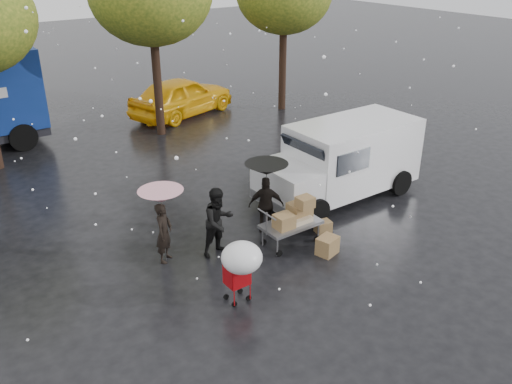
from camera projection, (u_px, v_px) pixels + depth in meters
ground at (258, 268)px, 12.59m from camera, size 90.00×90.00×0.00m
person_pink at (164, 233)px, 12.61m from camera, size 0.65×0.62×1.49m
person_middle at (219, 222)px, 12.85m from camera, size 0.91×0.74×1.72m
person_black at (266, 205)px, 13.86m from camera, size 0.95×0.82×1.54m
umbrella_pink at (161, 196)px, 12.21m from camera, size 1.04×1.04×1.84m
umbrella_black at (266, 169)px, 13.43m from camera, size 1.10×1.10×1.92m
vendor_cart at (294, 217)px, 13.36m from camera, size 1.52×0.80×1.27m
shopping_cart at (241, 260)px, 10.93m from camera, size 0.84×0.84×1.46m
white_van at (343, 159)px, 15.70m from camera, size 4.91×2.18×2.20m
box_ground_near at (327, 246)px, 13.09m from camera, size 0.58×0.51×0.45m
box_ground_far at (323, 227)px, 14.09m from camera, size 0.45×0.38×0.31m
yellow_taxi at (182, 96)px, 23.17m from camera, size 5.25×3.29×1.67m
tree_row at (67, 4)px, 17.58m from camera, size 21.60×4.40×7.12m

